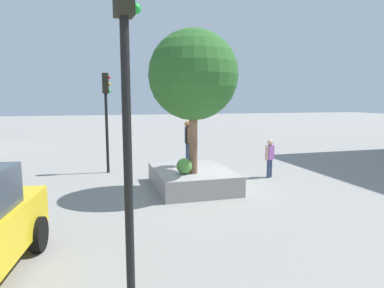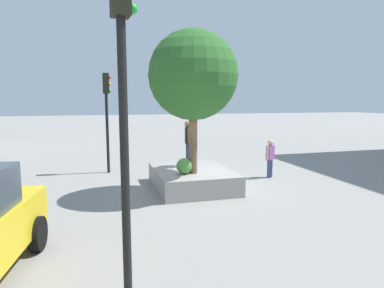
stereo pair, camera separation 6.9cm
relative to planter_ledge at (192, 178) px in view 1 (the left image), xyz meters
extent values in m
plane|color=gray|center=(-0.30, -0.32, -0.34)|extent=(120.00, 120.00, 0.00)
cube|color=gray|center=(0.00, 0.00, 0.00)|extent=(3.38, 2.61, 0.67)
cylinder|color=brown|center=(-0.65, 0.14, 1.56)|extent=(0.28, 0.28, 2.44)
sphere|color=#2D6628|center=(-0.65, 0.14, 3.58)|extent=(2.93, 2.93, 2.93)
sphere|color=#4C8C3D|center=(-0.68, 0.46, 0.60)|extent=(0.53, 0.53, 0.53)
cube|color=black|center=(0.57, 0.00, 0.40)|extent=(0.83, 0.36, 0.02)
sphere|color=beige|center=(0.30, -0.04, 0.37)|extent=(0.06, 0.06, 0.06)
sphere|color=beige|center=(0.33, 0.13, 0.37)|extent=(0.06, 0.06, 0.06)
sphere|color=beige|center=(0.80, -0.14, 0.37)|extent=(0.06, 0.06, 0.06)
sphere|color=beige|center=(0.83, 0.03, 0.37)|extent=(0.06, 0.06, 0.06)
cylinder|color=navy|center=(0.66, -0.02, 0.80)|extent=(0.14, 0.14, 0.77)
cylinder|color=navy|center=(0.47, 0.01, 0.80)|extent=(0.14, 0.14, 0.77)
cube|color=black|center=(0.57, 0.00, 1.48)|extent=(0.46, 0.24, 0.60)
cylinder|color=brown|center=(0.79, -0.03, 1.50)|extent=(0.09, 0.09, 0.57)
cylinder|color=brown|center=(0.34, 0.03, 1.50)|extent=(0.09, 0.09, 0.57)
sphere|color=brown|center=(0.57, 0.00, 1.91)|extent=(0.25, 0.25, 0.25)
cylinder|color=black|center=(-3.95, 4.45, 0.02)|extent=(0.74, 0.31, 0.72)
cylinder|color=black|center=(3.37, 2.81, 1.35)|extent=(0.12, 0.12, 3.38)
cube|color=black|center=(3.37, 2.81, 3.47)|extent=(0.30, 0.26, 0.85)
sphere|color=red|center=(3.38, 2.66, 3.71)|extent=(0.14, 0.14, 0.14)
sphere|color=gold|center=(3.38, 2.66, 3.43)|extent=(0.14, 0.14, 0.14)
sphere|color=green|center=(3.38, 2.66, 3.15)|extent=(0.14, 0.14, 0.14)
cylinder|color=black|center=(-6.68, 2.82, 1.75)|extent=(0.12, 0.12, 4.17)
sphere|color=green|center=(-6.67, 2.67, 3.94)|extent=(0.14, 0.14, 0.14)
cylinder|color=navy|center=(0.68, -3.52, 0.03)|extent=(0.13, 0.13, 0.73)
cylinder|color=navy|center=(0.59, -3.37, 0.03)|extent=(0.13, 0.13, 0.73)
cube|color=#8C4C99|center=(0.64, -3.45, 0.68)|extent=(0.37, 0.44, 0.57)
cylinder|color=#D8AD8C|center=(0.75, -3.63, 0.70)|extent=(0.09, 0.09, 0.54)
cylinder|color=#D8AD8C|center=(0.52, -3.26, 0.70)|extent=(0.09, 0.09, 0.54)
sphere|color=#D8AD8C|center=(0.64, -3.45, 1.09)|extent=(0.24, 0.24, 0.24)
camera|label=1|loc=(-11.13, 3.19, 2.78)|focal=30.97mm
camera|label=2|loc=(-11.15, 3.13, 2.78)|focal=30.97mm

